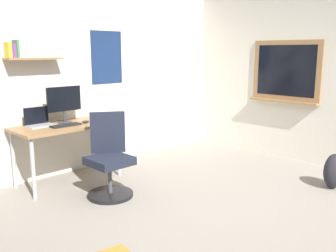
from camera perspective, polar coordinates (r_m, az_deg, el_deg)
The scene contains 11 objects.
ground_plane at distance 3.89m, azimuth 9.12°, elevation -13.61°, with size 5.20×5.20×0.00m, color gray.
wall_back at distance 5.35m, azimuth -12.24°, elevation 7.59°, with size 5.00×0.30×2.60m.
wall_right at distance 5.72m, azimuth 24.17°, elevation 7.07°, with size 0.22×5.00×2.60m.
desk at distance 4.79m, azimuth -15.21°, elevation -0.70°, with size 1.30×0.65×0.74m.
office_chair at distance 4.31m, azimuth -9.05°, elevation -5.28°, with size 0.56×0.57×0.95m.
laptop at distance 4.77m, azimuth -19.26°, elevation 0.64°, with size 0.31×0.21×0.23m.
monitor_primary at distance 4.84m, azimuth -15.70°, elevation 3.59°, with size 0.46×0.17×0.46m.
keyboard at distance 4.67m, azimuth -15.47°, elevation 0.10°, with size 0.37×0.13×0.02m, color black.
computer_mouse at distance 4.81m, azimuth -12.57°, elevation 0.65°, with size 0.10×0.06×0.03m, color #262628.
coffee_mug at distance 5.03m, azimuth -9.65°, elevation 1.56°, with size 0.08×0.08×0.09m, color silver.
backpack at distance 4.93m, azimuth 24.16°, elevation -6.35°, with size 0.32×0.22×0.43m, color #232328.
Camera 1 is at (-2.87, -2.05, 1.64)m, focal length 39.61 mm.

